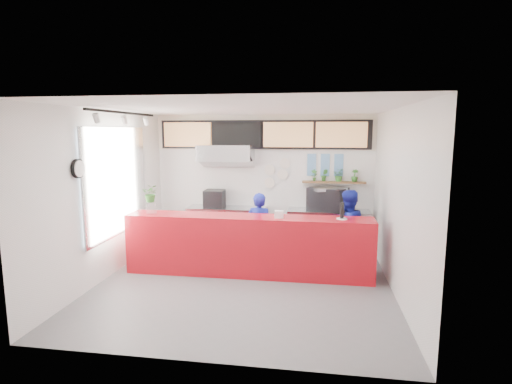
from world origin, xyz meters
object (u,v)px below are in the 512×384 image
Objects in this scene: panini_oven at (214,198)px; staff_center at (259,230)px; espresso_machine at (328,199)px; pepper_mill at (342,210)px; service_counter at (248,245)px; staff_right at (347,230)px.

staff_center is at bearing -47.30° from panini_oven.
espresso_machine is 2.78× the size of pepper_mill.
staff_center is at bearing -111.68° from espresso_machine.
staff_center is (0.13, 0.51, 0.18)m from service_counter.
staff_center is 1.70m from pepper_mill.
panini_oven is 0.30× the size of staff_center.
service_counter is at bearing -104.91° from espresso_machine.
staff_right reaches higher than pepper_mill.
staff_right is (1.68, 0.05, 0.04)m from staff_center.
pepper_mill is at bearing 168.35° from staff_center.
panini_oven is 1.82m from staff_center.
espresso_machine is at bearing 50.74° from service_counter.
staff_right is (2.90, -1.24, -0.33)m from panini_oven.
panini_oven is at bearing -155.65° from espresso_machine.
espresso_machine is at bearing -129.20° from staff_center.
espresso_machine is 0.54× the size of staff_center.
staff_center is (1.22, -1.29, -0.37)m from panini_oven.
panini_oven is 0.56× the size of espresso_machine.
pepper_mill is (-0.14, -0.57, 0.49)m from staff_right.
panini_oven is 0.28× the size of staff_right.
panini_oven is (-1.09, 1.80, 0.55)m from service_counter.
panini_oven is 3.17m from staff_right.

